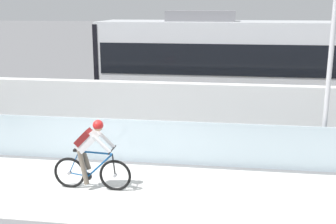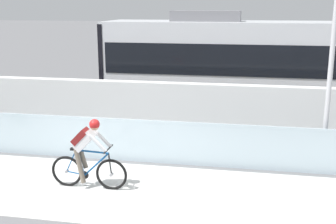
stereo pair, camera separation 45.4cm
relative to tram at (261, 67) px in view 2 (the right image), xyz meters
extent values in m
plane|color=slate|center=(-3.77, -6.85, -1.89)|extent=(200.00, 200.00, 0.00)
cube|color=silver|center=(-3.77, -6.85, -1.89)|extent=(32.00, 3.20, 0.01)
cube|color=silver|center=(-3.77, -5.00, -1.32)|extent=(32.00, 0.05, 1.14)
cube|color=white|center=(-3.77, -3.20, -0.99)|extent=(32.00, 0.36, 1.80)
cube|color=#595654|center=(-3.77, -0.72, -1.89)|extent=(32.00, 0.08, 0.01)
cube|color=#595654|center=(-3.77, 0.72, -1.89)|extent=(32.00, 0.08, 0.01)
cube|color=silver|center=(0.02, 0.00, 0.01)|extent=(11.00, 2.50, 3.10)
cube|color=black|center=(0.02, 0.00, 0.36)|extent=(10.56, 2.54, 1.04)
cube|color=orange|center=(0.02, 0.00, -1.36)|extent=(10.78, 2.53, 0.28)
cube|color=slate|center=(-1.96, 0.00, 1.74)|extent=(2.40, 1.10, 0.36)
cube|color=#232326|center=(-3.50, 0.00, -1.53)|extent=(1.40, 1.88, 0.20)
cylinder|color=black|center=(-3.50, -0.72, -1.59)|extent=(0.60, 0.10, 0.60)
cylinder|color=black|center=(-3.50, 0.72, -1.59)|extent=(0.60, 0.10, 0.60)
cube|color=black|center=(-5.43, 0.00, 0.01)|extent=(0.16, 2.54, 2.94)
torus|color=black|center=(-3.28, -6.85, -1.53)|extent=(0.72, 0.06, 0.72)
cylinder|color=#99999E|center=(-3.28, -6.85, -1.53)|extent=(0.07, 0.10, 0.07)
torus|color=black|center=(-4.33, -6.85, -1.53)|extent=(0.72, 0.06, 0.72)
cylinder|color=#99999E|center=(-4.33, -6.85, -1.53)|extent=(0.07, 0.10, 0.07)
cylinder|color=#144C8C|center=(-3.62, -6.85, -1.32)|extent=(0.60, 0.04, 0.58)
cylinder|color=#144C8C|center=(-4.00, -6.85, -1.30)|extent=(0.22, 0.04, 0.59)
cylinder|color=#144C8C|center=(-3.71, -6.85, -1.03)|extent=(0.76, 0.04, 0.07)
cylinder|color=#144C8C|center=(-4.12, -6.85, -1.56)|extent=(0.43, 0.03, 0.09)
cylinder|color=#144C8C|center=(-4.21, -6.85, -1.27)|extent=(0.27, 0.02, 0.53)
cylinder|color=black|center=(-3.31, -6.85, -1.29)|extent=(0.08, 0.03, 0.49)
cube|color=black|center=(-4.09, -6.85, -0.99)|extent=(0.24, 0.10, 0.05)
cylinder|color=black|center=(-3.33, -6.85, -0.94)|extent=(0.03, 0.58, 0.03)
cylinder|color=#262628|center=(-3.91, -6.85, -1.59)|extent=(0.18, 0.02, 0.18)
cube|color=silver|center=(-3.87, -6.85, -0.78)|extent=(0.50, 0.28, 0.51)
cube|color=maroon|center=(-3.96, -6.85, -0.69)|extent=(0.38, 0.30, 0.38)
sphere|color=tan|center=(-3.63, -6.85, -0.43)|extent=(0.20, 0.20, 0.20)
sphere|color=red|center=(-3.63, -6.85, -0.40)|extent=(0.23, 0.23, 0.23)
cylinder|color=silver|center=(-3.51, -7.01, -0.77)|extent=(0.41, 0.08, 0.41)
cylinder|color=silver|center=(-3.51, -6.69, -0.77)|extent=(0.41, 0.08, 0.41)
cylinder|color=#726656|center=(-3.98, -6.94, -1.35)|extent=(0.25, 0.11, 0.79)
cylinder|color=#726656|center=(-3.98, -6.76, -1.21)|extent=(0.25, 0.11, 0.52)
cylinder|color=gray|center=(1.50, -4.70, -1.79)|extent=(0.24, 0.24, 0.20)
cylinder|color=silver|center=(1.50, -4.70, 0.31)|extent=(0.12, 0.12, 4.20)
camera|label=1|loc=(-0.83, -15.45, 2.11)|focal=46.16mm
camera|label=2|loc=(-0.39, -15.38, 2.11)|focal=46.16mm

